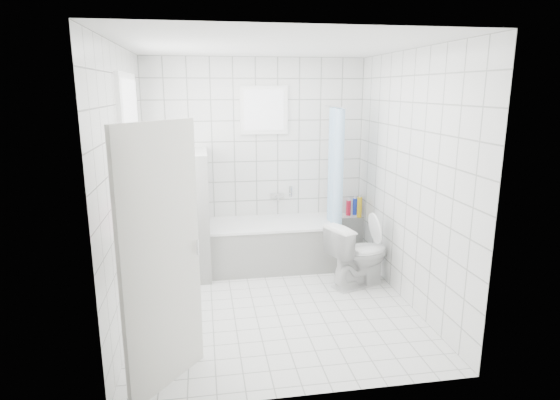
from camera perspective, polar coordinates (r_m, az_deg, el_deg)
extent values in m
plane|color=white|center=(5.02, -0.69, -12.72)|extent=(3.00, 3.00, 0.00)
plane|color=white|center=(4.53, -0.79, 18.33)|extent=(3.00, 3.00, 0.00)
cube|color=white|center=(6.07, -2.90, 4.74)|extent=(2.80, 0.02, 2.60)
cube|color=white|center=(3.17, 3.40, -3.31)|extent=(2.80, 0.02, 2.60)
cube|color=white|center=(4.61, -18.22, 1.31)|extent=(0.02, 3.00, 2.60)
cube|color=white|center=(5.00, 15.33, 2.43)|extent=(0.02, 3.00, 2.60)
cube|color=white|center=(4.84, -17.44, 5.54)|extent=(0.01, 0.90, 1.40)
cube|color=white|center=(5.97, -1.95, 10.88)|extent=(0.50, 0.01, 0.50)
cube|color=white|center=(4.99, -16.33, -2.88)|extent=(0.18, 1.02, 0.08)
cube|color=silver|center=(3.52, -14.19, -7.12)|extent=(0.52, 0.65, 2.00)
cube|color=white|center=(5.97, -0.81, -5.53)|extent=(1.59, 0.75, 0.55)
cube|color=white|center=(5.88, -0.82, -2.86)|extent=(1.61, 0.77, 0.03)
cube|color=white|center=(5.72, -9.40, -1.58)|extent=(0.15, 0.85, 1.50)
cube|color=white|center=(6.46, 8.69, -4.22)|extent=(0.40, 0.24, 0.55)
imported|color=white|center=(5.44, 9.57, -6.57)|extent=(0.83, 0.64, 0.74)
cylinder|color=silver|center=(5.79, 6.63, 11.22)|extent=(0.02, 0.80, 0.02)
cube|color=silver|center=(6.15, -0.38, 0.60)|extent=(0.18, 0.06, 0.06)
imported|color=silver|center=(5.09, -16.17, -0.29)|extent=(0.13, 0.12, 0.31)
imported|color=#30DAD9|center=(4.77, -16.57, -1.85)|extent=(0.13, 0.13, 0.20)
imported|color=pink|center=(4.62, -16.83, -1.58)|extent=(0.18, 0.18, 0.33)
imported|color=#B35998|center=(5.24, -15.95, -0.63)|extent=(0.09, 0.09, 0.18)
cylinder|color=red|center=(6.35, 8.34, -0.96)|extent=(0.06, 0.06, 0.20)
cylinder|color=yellow|center=(6.27, 9.66, -0.86)|extent=(0.06, 0.06, 0.27)
cylinder|color=blue|center=(6.39, 9.14, -0.80)|extent=(0.06, 0.06, 0.23)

